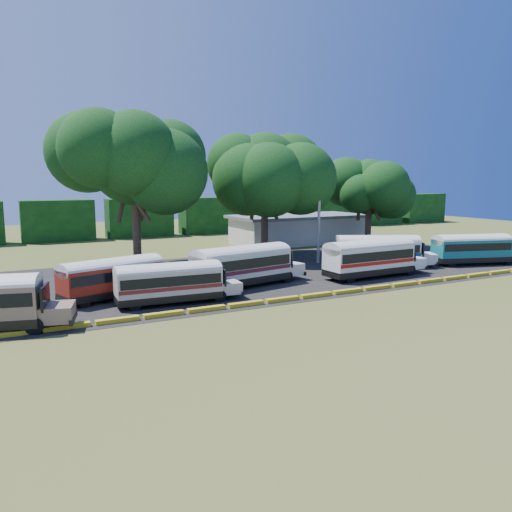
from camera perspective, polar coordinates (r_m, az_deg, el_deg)
name	(u,v)px	position (r m, az deg, el deg)	size (l,w,h in m)	color
ground	(307,302)	(36.96, 5.82, -5.27)	(160.00, 160.00, 0.00)	#44541C
asphalt_strip	(247,274)	(47.64, -1.08, -2.05)	(64.00, 24.00, 0.02)	black
curb	(299,297)	(37.74, 4.99, -4.73)	(53.70, 0.45, 0.30)	gold
terminal_building	(298,229)	(71.18, 4.79, 3.13)	(19.00, 9.00, 4.00)	beige
treeline_backdrop	(139,218)	(80.64, -13.18, 4.27)	(130.00, 4.00, 6.00)	black
bus_red	(115,275)	(39.01, -15.87, -2.14)	(9.71, 5.04, 3.11)	black
bus_cream_west	(171,281)	(36.46, -9.65, -2.80)	(9.29, 2.84, 3.01)	black
bus_cream_east	(244,263)	(41.71, -1.39, -0.86)	(10.91, 4.57, 3.49)	black
bus_white_red	(371,256)	(46.82, 13.01, -0.02)	(10.73, 2.96, 3.50)	black
bus_white_blue	(379,249)	(52.42, 13.90, 0.76)	(10.27, 6.48, 3.34)	black
bus_teal	(473,247)	(57.47, 23.58, 0.94)	(10.14, 5.03, 3.24)	black
tree_west	(134,160)	(50.24, -13.76, 10.63)	(12.01, 12.01, 15.24)	#34281A
tree_center	(265,170)	(57.26, 1.01, 9.80)	(11.34, 11.34, 14.19)	#34281A
tree_east	(370,184)	(67.29, 12.85, 7.98)	(8.78, 8.78, 11.58)	#34281A
utility_pole	(319,222)	(53.71, 7.19, 3.82)	(1.60, 0.30, 8.57)	gray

